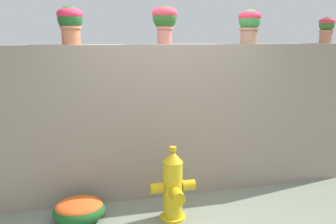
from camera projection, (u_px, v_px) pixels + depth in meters
name	position (u px, v px, depth m)	size (l,w,h in m)	color
stone_wall	(167.00, 121.00, 4.59)	(5.21, 0.35, 2.00)	gray
potted_plant_1	(70.00, 21.00, 4.08)	(0.31, 0.31, 0.45)	#BF6F4C
potted_plant_2	(165.00, 19.00, 4.34)	(0.32, 0.32, 0.48)	#BF6D5D
potted_plant_3	(250.00, 23.00, 4.60)	(0.30, 0.30, 0.45)	#AD7960
potted_plant_4	(327.00, 27.00, 4.90)	(0.22, 0.22, 0.37)	#C1755A
fire_hydrant	(173.00, 187.00, 3.98)	(0.53, 0.43, 0.88)	gold
flower_bush_left	(79.00, 209.00, 3.99)	(0.60, 0.54, 0.27)	#1D5922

